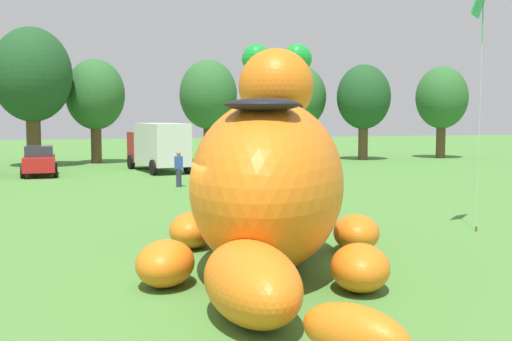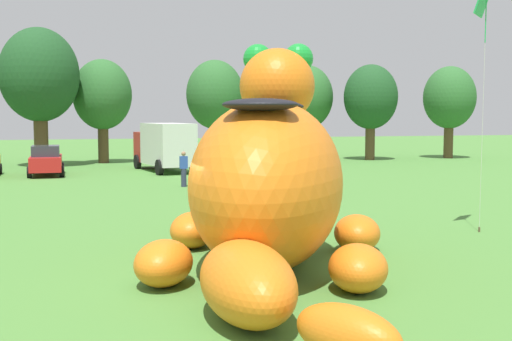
{
  "view_description": "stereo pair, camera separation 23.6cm",
  "coord_description": "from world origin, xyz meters",
  "px_view_note": "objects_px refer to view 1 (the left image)",
  "views": [
    {
      "loc": [
        -3.16,
        -12.98,
        3.48
      ],
      "look_at": [
        1.13,
        1.81,
        2.13
      ],
      "focal_mm": 44.82,
      "sensor_mm": 36.0,
      "label": 1
    },
    {
      "loc": [
        -2.93,
        -13.05,
        3.48
      ],
      "look_at": [
        1.13,
        1.81,
        2.13
      ],
      "focal_mm": 44.82,
      "sensor_mm": 36.0,
      "label": 2
    }
  ],
  "objects_px": {
    "spectator_wandering": "(179,169)",
    "spectator_far_side": "(273,174)",
    "car_red": "(39,161)",
    "giant_inflatable_creature": "(269,181)",
    "box_truck": "(158,145)"
  },
  "relations": [
    {
      "from": "box_truck",
      "to": "spectator_wandering",
      "type": "bearing_deg",
      "value": -91.05
    },
    {
      "from": "spectator_wandering",
      "to": "spectator_far_side",
      "type": "xyz_separation_m",
      "value": [
        3.68,
        -3.39,
        0.0
      ]
    },
    {
      "from": "box_truck",
      "to": "car_red",
      "type": "bearing_deg",
      "value": -171.61
    },
    {
      "from": "spectator_far_side",
      "to": "box_truck",
      "type": "bearing_deg",
      "value": 106.24
    },
    {
      "from": "car_red",
      "to": "spectator_far_side",
      "type": "xyz_separation_m",
      "value": [
        10.38,
        -11.08,
        -0.01
      ]
    },
    {
      "from": "box_truck",
      "to": "spectator_wandering",
      "type": "relative_size",
      "value": 3.9
    },
    {
      "from": "spectator_wandering",
      "to": "box_truck",
      "type": "bearing_deg",
      "value": 88.95
    },
    {
      "from": "spectator_wandering",
      "to": "giant_inflatable_creature",
      "type": "bearing_deg",
      "value": -92.21
    },
    {
      "from": "spectator_wandering",
      "to": "spectator_far_side",
      "type": "distance_m",
      "value": 5.0
    },
    {
      "from": "spectator_far_side",
      "to": "spectator_wandering",
      "type": "bearing_deg",
      "value": 137.39
    },
    {
      "from": "car_red",
      "to": "spectator_wandering",
      "type": "relative_size",
      "value": 2.42
    },
    {
      "from": "giant_inflatable_creature",
      "to": "spectator_far_side",
      "type": "xyz_separation_m",
      "value": [
        4.32,
        13.26,
        -1.12
      ]
    },
    {
      "from": "car_red",
      "to": "spectator_wandering",
      "type": "distance_m",
      "value": 10.2
    },
    {
      "from": "giant_inflatable_creature",
      "to": "car_red",
      "type": "bearing_deg",
      "value": 103.99
    },
    {
      "from": "car_red",
      "to": "spectator_wandering",
      "type": "bearing_deg",
      "value": -48.92
    }
  ]
}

